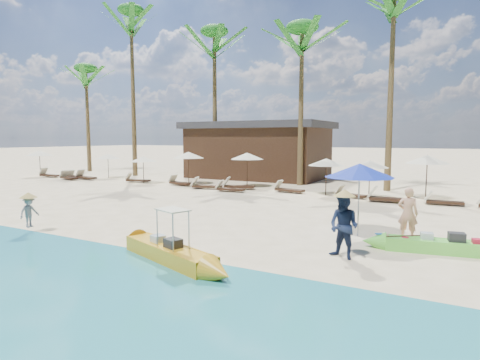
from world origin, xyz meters
The scene contains 35 objects.
ground centered at (0.00, 0.00, 0.00)m, with size 240.00×240.00×0.00m, color #F7E2B7.
wet_sand_strip centered at (0.00, -5.00, 0.00)m, with size 240.00×4.50×0.01m, color tan.
green_canoe centered at (5.47, 1.23, 0.20)m, with size 4.54×1.11×0.58m.
yellow_canoe centered at (-0.54, -2.87, 0.22)m, with size 5.03×2.03×1.35m.
tourist centered at (4.49, 2.32, 0.81)m, with size 0.59×0.39×1.61m, color tan.
vendor_green centered at (3.27, -0.54, 0.84)m, with size 0.82×0.64×1.68m, color #16213E.
vendor_yellow centered at (-6.48, -2.63, 0.70)m, with size 0.67×0.38×1.03m, color gray.
blue_umbrella centered at (3.06, 2.09, 2.08)m, with size 2.14×2.14×2.30m.
resort_parasol_0 centered at (-23.99, 9.99, 1.87)m, with size 2.02×2.02×2.08m.
lounger_0_left centered at (-22.55, 9.75, 0.22)m, with size 1.95×0.68×0.66m.
lounger_0_right centered at (-20.13, 10.09, 0.18)m, with size 1.70×0.92×0.55m.
resort_parasol_1 centered at (-18.14, 11.71, 1.68)m, with size 1.80×1.80×1.86m.
lounger_1_left centered at (-19.64, 9.19, 0.20)m, with size 1.83×0.87×0.60m.
lounger_1_right centered at (-18.68, 9.96, 0.21)m, with size 1.95×0.82×0.64m.
resort_parasol_2 centered at (-13.06, 10.07, 1.67)m, with size 1.80×1.80×1.85m.
lounger_2_left centered at (-13.92, 10.30, 0.20)m, with size 1.83×0.97×0.59m.
resort_parasol_3 centered at (-10.13, 11.22, 1.95)m, with size 2.10×2.10×2.17m.
lounger_3_left centered at (-10.22, 10.33, 0.21)m, with size 1.89×0.87×0.62m.
lounger_3_right centered at (-7.74, 9.60, 0.21)m, with size 1.96×1.06×0.64m.
resort_parasol_4 centered at (-5.97, 11.77, 1.95)m, with size 2.10×2.10×2.17m.
lounger_4_left centered at (-5.82, 9.20, 0.19)m, with size 1.74×0.70×0.57m.
lounger_4_right centered at (-5.94, 10.40, 0.22)m, with size 2.00×1.14×0.65m.
resort_parasol_5 centered at (-0.47, 10.44, 1.80)m, with size 1.94×1.94×2.00m.
lounger_5_left centered at (-2.70, 10.49, 0.20)m, with size 1.82×0.77×0.60m.
resort_parasol_6 centered at (1.80, 10.45, 1.77)m, with size 1.90×1.90×1.96m.
lounger_6_left centered at (0.86, 10.23, 0.19)m, with size 1.74×0.96×0.57m.
lounger_6_right centered at (2.84, 9.49, 0.23)m, with size 2.02×0.71×0.68m.
resort_parasol_7 centered at (4.38, 11.62, 2.02)m, with size 2.17×2.17×2.24m.
lounger_7_left centered at (5.18, 9.91, 0.19)m, with size 1.69×0.62×0.56m.
palm_0 centered at (-24.62, 15.48, 8.11)m, with size 2.08×2.08×9.90m.
palm_1 centered at (-17.59, 14.06, 10.82)m, with size 2.08×2.08×13.60m.
palm_2 centered at (-10.45, 15.08, 9.18)m, with size 2.08×2.08×11.33m.
palm_3 centered at (-3.36, 14.27, 8.58)m, with size 2.08×2.08×10.52m.
palm_4 centered at (2.15, 14.01, 9.45)m, with size 2.08×2.08×11.70m.
pavilion_west centered at (-8.00, 17.50, 2.19)m, with size 10.80×6.60×4.30m.
Camera 1 is at (5.76, -10.65, 3.09)m, focal length 30.00 mm.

